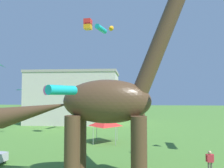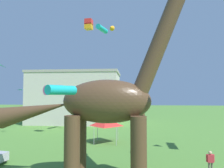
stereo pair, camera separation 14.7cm
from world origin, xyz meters
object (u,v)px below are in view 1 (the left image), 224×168
dinosaur_sculpture (106,101)px  kite_near_low (19,90)px  kite_mid_center (165,38)px  kite_drifting (103,29)px  person_vendor_side (210,160)px  festival_canopy_tent (106,122)px  kite_far_left (88,24)px  person_far_spectator (140,144)px  kite_mid_right (59,90)px

dinosaur_sculpture → kite_near_low: size_ratio=17.28×
dinosaur_sculpture → kite_mid_center: 22.26m
kite_drifting → kite_near_low: (-12.68, -0.51, -9.16)m
person_vendor_side → kite_drifting: (-10.09, 14.19, 14.92)m
festival_canopy_tent → kite_far_left: kite_far_left is taller
dinosaur_sculpture → person_far_spectator: (2.71, 7.10, -4.54)m
person_far_spectator → kite_drifting: kite_drifting is taller
kite_far_left → kite_near_low: size_ratio=1.54×
person_far_spectator → kite_mid_center: 18.79m
kite_drifting → kite_mid_center: size_ratio=3.00×
person_vendor_side → kite_far_left: kite_far_left is taller
person_vendor_side → kite_mid_center: 21.73m
kite_drifting → kite_mid_center: (9.55, 2.47, -0.98)m
festival_canopy_tent → kite_drifting: size_ratio=1.11×
kite_mid_center → person_far_spectator: bearing=-111.2°
festival_canopy_tent → dinosaur_sculpture: bearing=-83.4°
kite_drifting → person_far_spectator: bearing=-61.5°
person_vendor_side → kite_mid_center: kite_mid_center is taller
person_vendor_side → kite_drifting: bearing=-167.4°
person_far_spectator → kite_mid_center: size_ratio=1.70×
kite_mid_center → kite_drifting: bearing=-165.5°
kite_far_left → kite_mid_center: bearing=27.5°
dinosaur_sculpture → kite_mid_right: size_ratio=7.39×
dinosaur_sculpture → kite_mid_center: (7.25, 18.81, 9.44)m
person_vendor_side → kite_near_low: (-22.77, 13.68, 5.77)m
kite_near_low → dinosaur_sculpture: bearing=-46.6°
person_vendor_side → person_far_spectator: 7.10m
person_vendor_side → kite_drifting: 22.93m
festival_canopy_tent → kite_mid_center: bearing=38.4°
festival_canopy_tent → kite_mid_right: (-1.04, -14.86, 3.71)m
dinosaur_sculpture → person_vendor_side: bearing=-15.7°
kite_drifting → dinosaur_sculpture: bearing=-82.0°
person_far_spectator → kite_drifting: size_ratio=0.57×
person_far_spectator → kite_near_low: kite_near_low is taller
person_vendor_side → person_far_spectator: bearing=-157.0°
dinosaur_sculpture → kite_drifting: kite_drifting is taller
person_vendor_side → kite_near_low: 27.18m
person_far_spectator → kite_drifting: bearing=-31.4°
kite_far_left → dinosaur_sculpture: bearing=-73.2°
kite_mid_center → kite_mid_right: kite_mid_center is taller
person_far_spectator → festival_canopy_tent: festival_canopy_tent is taller
dinosaur_sculpture → person_vendor_side: size_ratio=9.07×
person_far_spectator → kite_far_left: size_ratio=1.19×
kite_mid_center → kite_far_left: size_ratio=0.70×
person_far_spectator → festival_canopy_tent: 6.56m
festival_canopy_tent → kite_drifting: bearing=101.8°
person_vendor_side → dinosaur_sculpture: bearing=-97.4°
kite_drifting → kite_mid_right: (-0.12, -19.22, -9.69)m
kite_drifting → kite_near_low: size_ratio=3.23×
festival_canopy_tent → person_far_spectator: bearing=-50.0°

